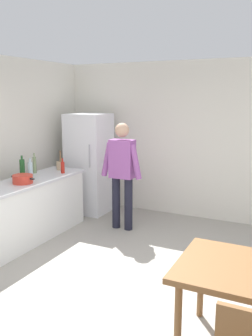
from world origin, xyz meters
name	(u,v)px	position (x,y,z in m)	size (l,w,h in m)	color
ground_plane	(124,298)	(0.00, 0.00, 0.00)	(14.00, 14.00, 0.00)	#9E998E
wall_back	(202,141)	(0.00, 3.00, 1.35)	(6.40, 0.12, 2.70)	silver
kitchen_counter	(26,211)	(-2.00, 0.80, 0.45)	(0.64, 2.20, 0.90)	white
refrigerator	(89,163)	(-1.90, 2.40, 0.90)	(0.70, 0.67, 1.80)	white
person	(122,169)	(-0.95, 1.85, 0.98)	(0.70, 0.22, 1.70)	#1E1E2D
cooking_pot	(23,179)	(-1.92, 0.68, 0.96)	(0.40, 0.28, 0.12)	red
utensil_jar	(60,165)	(-2.03, 1.69, 0.98)	(0.11, 0.11, 0.32)	tan
bottle_wine_green	(22,169)	(-2.15, 0.93, 1.05)	(0.08, 0.08, 0.34)	#1E5123
bottle_sauce_red	(63,167)	(-1.82, 1.49, 1.00)	(0.06, 0.06, 0.24)	#B22319
bottle_vinegar_tall	(35,165)	(-2.22, 1.29, 1.04)	(0.06, 0.06, 0.32)	gray
bottle_water_clear	(30,170)	(-2.05, 0.99, 1.03)	(0.07, 0.07, 0.30)	silver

